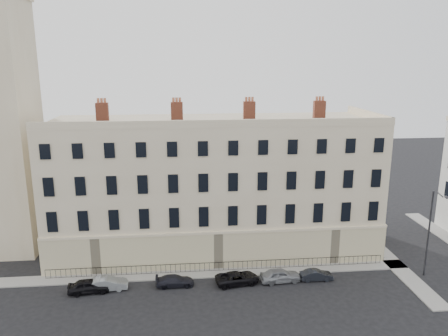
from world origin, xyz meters
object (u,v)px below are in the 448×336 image
(car_a, at_px, (89,286))
(car_d, at_px, (237,278))
(car_c, at_px, (175,281))
(streetlamp, at_px, (430,230))
(car_b, at_px, (107,284))
(car_e, at_px, (280,275))
(car_f, at_px, (316,275))

(car_a, distance_m, car_d, 14.19)
(car_a, distance_m, car_c, 8.08)
(car_c, xyz_separation_m, streetlamp, (25.42, -0.43, 4.46))
(car_b, relative_size, car_e, 0.97)
(car_c, bearing_deg, car_d, -93.00)
(car_c, xyz_separation_m, car_e, (10.41, -0.19, 0.15))
(car_a, xyz_separation_m, car_e, (18.48, 0.26, 0.02))
(car_a, bearing_deg, car_b, -85.06)
(streetlamp, bearing_deg, car_e, -167.08)
(car_c, relative_size, streetlamp, 0.41)
(car_b, relative_size, car_d, 0.91)
(car_a, height_order, car_e, car_e)
(car_a, xyz_separation_m, car_c, (8.07, 0.45, -0.12))
(car_d, xyz_separation_m, streetlamp, (19.29, -0.27, 4.40))
(car_e, height_order, streetlamp, streetlamp)
(car_b, bearing_deg, car_f, -95.68)
(car_c, height_order, car_f, car_c)
(car_a, height_order, car_f, car_a)
(car_e, bearing_deg, car_c, 84.22)
(car_b, height_order, car_c, car_b)
(car_d, distance_m, car_f, 7.98)
(car_a, bearing_deg, car_d, -95.03)
(car_b, distance_m, car_e, 16.87)
(car_c, xyz_separation_m, car_d, (6.12, -0.16, 0.06))
(car_c, bearing_deg, streetlamp, -92.47)
(car_a, bearing_deg, car_f, -95.57)
(streetlamp, bearing_deg, car_c, -167.11)
(car_d, height_order, streetlamp, streetlamp)
(car_a, xyz_separation_m, car_f, (22.17, 0.24, -0.13))
(car_a, height_order, car_b, car_a)
(car_e, distance_m, streetlamp, 15.61)
(car_e, xyz_separation_m, streetlamp, (15.00, -0.25, 4.32))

